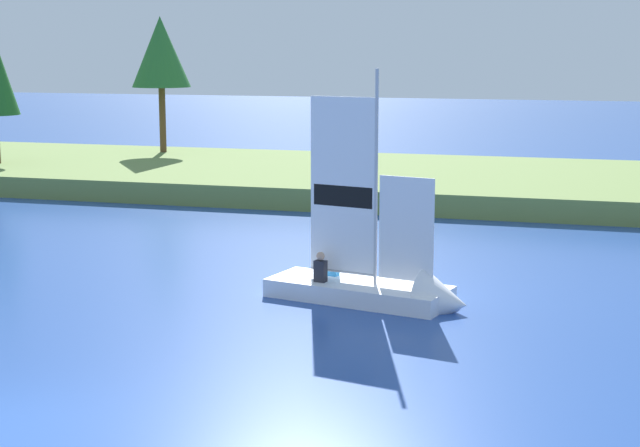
% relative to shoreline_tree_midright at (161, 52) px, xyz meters
% --- Properties ---
extents(shore_bank, '(80.00, 12.76, 0.84)m').
position_rel_shoreline_tree_midright_xyz_m(shore_bank, '(11.42, -3.88, -5.22)').
color(shore_bank, olive).
rests_on(shore_bank, ground).
extents(shoreline_tree_midright, '(2.83, 2.83, 6.52)m').
position_rel_shoreline_tree_midright_xyz_m(shoreline_tree_midright, '(0.00, 0.00, 0.00)').
color(shoreline_tree_midright, brown).
rests_on(shoreline_tree_midright, shore_bank).
extents(sailboat, '(5.12, 2.57, 5.98)m').
position_rel_shoreline_tree_midright_xyz_m(sailboat, '(16.02, -22.31, -5.27)').
color(sailboat, white).
rests_on(sailboat, ground).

